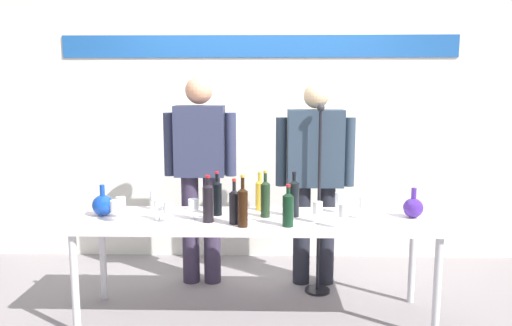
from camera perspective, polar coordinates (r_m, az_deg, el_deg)
name	(u,v)px	position (r m, az deg, el deg)	size (l,w,h in m)	color
ground_plane	(255,317)	(3.68, -0.06, -17.31)	(10.00, 10.00, 0.00)	gray
back_wall	(259,100)	(4.65, 0.36, 7.32)	(5.16, 0.11, 3.00)	silver
display_table	(255,226)	(3.44, -0.06, -7.25)	(2.46, 0.65, 0.72)	silver
decanter_blue_left	(103,205)	(3.63, -17.25, -4.64)	(0.15, 0.15, 0.22)	#113997
decanter_blue_right	(413,207)	(3.59, 17.69, -4.90)	(0.14, 0.14, 0.21)	#44238B
presenter_left	(200,167)	(4.03, -6.45, -0.45)	(0.59, 0.22, 1.70)	#332A41
presenter_right	(315,171)	(4.02, 6.81, -0.88)	(0.63, 0.22, 1.65)	black
wine_bottle_0	(265,198)	(3.42, 1.08, -4.01)	(0.07, 0.07, 0.33)	black
wine_bottle_1	(260,194)	(3.61, 0.45, -3.56)	(0.06, 0.06, 0.28)	gold
wine_bottle_2	(234,205)	(3.26, -2.52, -4.90)	(0.07, 0.07, 0.30)	black
wine_bottle_3	(288,208)	(3.20, 3.72, -5.21)	(0.07, 0.07, 0.28)	black
wine_bottle_4	(208,201)	(3.31, -5.55, -4.44)	(0.07, 0.07, 0.32)	black
wine_bottle_5	(294,197)	(3.44, 4.40, -3.93)	(0.07, 0.07, 0.32)	black
wine_bottle_6	(243,206)	(3.18, -1.55, -4.95)	(0.07, 0.07, 0.34)	black
wine_bottle_7	(217,197)	(3.48, -4.52, -3.89)	(0.07, 0.07, 0.31)	black
wine_glass_left_0	(159,205)	(3.42, -11.15, -4.80)	(0.07, 0.07, 0.14)	white
wine_glass_left_1	(168,208)	(3.33, -10.08, -5.11)	(0.07, 0.07, 0.14)	white
wine_glass_left_2	(154,196)	(3.71, -11.68, -3.75)	(0.06, 0.06, 0.15)	white
wine_glass_left_3	(116,207)	(3.43, -15.87, -4.89)	(0.07, 0.07, 0.15)	white
wine_glass_left_4	(121,203)	(3.51, -15.35, -4.44)	(0.07, 0.07, 0.15)	white
wine_glass_left_5	(193,205)	(3.39, -7.24, -4.80)	(0.07, 0.07, 0.14)	white
wine_glass_right_0	(318,208)	(3.31, 7.14, -5.22)	(0.06, 0.06, 0.14)	white
wine_glass_right_1	(343,211)	(3.19, 10.02, -5.48)	(0.06, 0.06, 0.16)	white
wine_glass_right_2	(363,203)	(3.45, 12.22, -4.59)	(0.06, 0.06, 0.15)	white
wine_glass_right_3	(340,198)	(3.59, 9.70, -4.00)	(0.07, 0.07, 0.15)	white
microphone_stand	(318,231)	(3.94, 7.21, -7.83)	(0.20, 0.20, 1.49)	black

